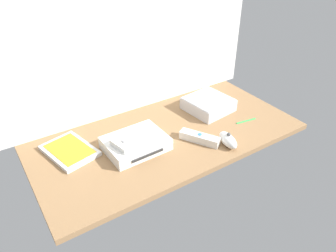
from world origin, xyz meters
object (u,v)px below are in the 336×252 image
Objects in this scene: game_case at (70,151)px; remote_nunchuk at (228,140)px; game_console at (136,143)px; remote_classic_pad at (134,139)px; remote_wand at (200,138)px; stylus_pen at (246,120)px; mini_computer at (208,104)px.

remote_nunchuk reaches higher than game_case.
remote_classic_pad reaches higher than game_console.
remote_wand is (41.79, -19.54, 0.75)cm from game_case.
stylus_pen is (24.18, 0.79, -1.16)cm from remote_wand.
game_console reaches higher than remote_wand.
game_console is at bearing 127.46° from remote_wand.
mini_computer is 17.24cm from stylus_pen.
game_console is 1.36× the size of remote_classic_pad.
game_case is 1.48× the size of remote_wand.
game_console is 23.21cm from remote_wand.
mini_computer is at bearing 114.01° from stylus_pen.
game_case is (-20.37, 10.63, -1.44)cm from game_console.
remote_wand is 10.16cm from remote_nunchuk.
stylus_pen is at bearing -28.98° from game_case.
remote_classic_pad is (-39.83, -8.60, 2.77)cm from mini_computer.
remote_nunchuk is (-9.93, -23.44, -0.60)cm from mini_computer.
remote_nunchuk is at bearing -38.69° from remote_classic_pad.
game_case is at bearing 124.98° from remote_wand.
remote_wand is at bearing -38.18° from game_case.
remote_nunchuk is (7.30, -7.04, 0.53)cm from remote_wand.
game_console is 1.46× the size of remote_wand.
mini_computer is at bearing -0.12° from remote_classic_pad.
game_case is 2.40× the size of stylus_pen.
game_console reaches higher than game_case.
game_case is 22.98cm from remote_classic_pad.
remote_nunchuk reaches higher than remote_wand.
remote_classic_pad is at bearing -44.59° from game_case.
game_console is 32.86cm from remote_nunchuk.
remote_nunchuk is (49.10, -26.58, 1.28)cm from game_case.
game_console is 23.02cm from game_case.
game_console is at bearing -40.67° from game_case.
remote_classic_pad is at bearing 131.02° from remote_wand.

